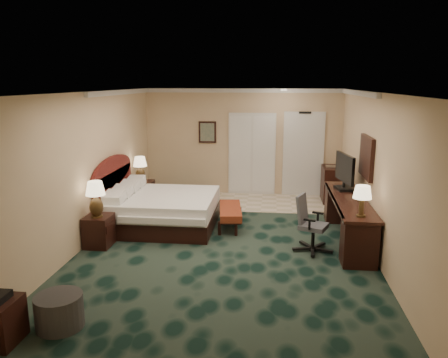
# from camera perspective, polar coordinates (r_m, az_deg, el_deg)

# --- Properties ---
(floor) EXTENTS (5.00, 7.50, 0.00)m
(floor) POSITION_cam_1_polar(r_m,az_deg,el_deg) (7.94, 0.37, -8.59)
(floor) COLOR black
(floor) RESTS_ON ground
(ceiling) EXTENTS (5.00, 7.50, 0.00)m
(ceiling) POSITION_cam_1_polar(r_m,az_deg,el_deg) (7.41, 0.39, 11.28)
(ceiling) COLOR silver
(ceiling) RESTS_ON wall_back
(wall_back) EXTENTS (5.00, 0.00, 2.70)m
(wall_back) POSITION_cam_1_polar(r_m,az_deg,el_deg) (11.24, 2.42, 4.84)
(wall_back) COLOR #CFAE87
(wall_back) RESTS_ON ground
(wall_front) EXTENTS (5.00, 0.00, 2.70)m
(wall_front) POSITION_cam_1_polar(r_m,az_deg,el_deg) (4.00, -5.43, -9.87)
(wall_front) COLOR #CFAE87
(wall_front) RESTS_ON ground
(wall_left) EXTENTS (0.00, 7.50, 2.70)m
(wall_left) POSITION_cam_1_polar(r_m,az_deg,el_deg) (8.21, -17.26, 1.35)
(wall_left) COLOR #CFAE87
(wall_left) RESTS_ON ground
(wall_right) EXTENTS (0.00, 7.50, 2.70)m
(wall_right) POSITION_cam_1_polar(r_m,az_deg,el_deg) (7.71, 19.18, 0.52)
(wall_right) COLOR #CFAE87
(wall_right) RESTS_ON ground
(crown_molding) EXTENTS (5.00, 7.50, 0.10)m
(crown_molding) POSITION_cam_1_polar(r_m,az_deg,el_deg) (7.41, 0.39, 10.89)
(crown_molding) COLOR silver
(crown_molding) RESTS_ON wall_back
(tile_patch) EXTENTS (3.20, 1.70, 0.01)m
(tile_patch) POSITION_cam_1_polar(r_m,az_deg,el_deg) (10.66, 6.86, -3.07)
(tile_patch) COLOR #C4B695
(tile_patch) RESTS_ON ground
(headboard) EXTENTS (0.12, 2.00, 1.40)m
(headboard) POSITION_cam_1_polar(r_m,az_deg,el_deg) (9.22, -14.20, -1.40)
(headboard) COLOR #490C09
(headboard) RESTS_ON ground
(entry_door) EXTENTS (1.02, 0.06, 2.18)m
(entry_door) POSITION_cam_1_polar(r_m,az_deg,el_deg) (11.26, 10.30, 3.11)
(entry_door) COLOR silver
(entry_door) RESTS_ON ground
(closet_doors) EXTENTS (1.20, 0.06, 2.10)m
(closet_doors) POSITION_cam_1_polar(r_m,az_deg,el_deg) (11.24, 3.67, 3.27)
(closet_doors) COLOR silver
(closet_doors) RESTS_ON ground
(wall_art) EXTENTS (0.45, 0.06, 0.55)m
(wall_art) POSITION_cam_1_polar(r_m,az_deg,el_deg) (11.27, -2.18, 6.14)
(wall_art) COLOR #4B6158
(wall_art) RESTS_ON wall_back
(wall_mirror) EXTENTS (0.05, 0.95, 0.75)m
(wall_mirror) POSITION_cam_1_polar(r_m,az_deg,el_deg) (8.24, 18.13, 2.75)
(wall_mirror) COLOR white
(wall_mirror) RESTS_ON wall_right
(bed) EXTENTS (2.05, 1.90, 0.65)m
(bed) POSITION_cam_1_polar(r_m,az_deg,el_deg) (8.91, -7.85, -4.11)
(bed) COLOR white
(bed) RESTS_ON ground
(nightstand_near) EXTENTS (0.44, 0.51, 0.56)m
(nightstand_near) POSITION_cam_1_polar(r_m,az_deg,el_deg) (8.12, -16.02, -6.53)
(nightstand_near) COLOR black
(nightstand_near) RESTS_ON ground
(nightstand_far) EXTENTS (0.46, 0.53, 0.58)m
(nightstand_far) POSITION_cam_1_polar(r_m,az_deg,el_deg) (10.49, -10.55, -1.85)
(nightstand_far) COLOR black
(nightstand_far) RESTS_ON ground
(lamp_near) EXTENTS (0.42, 0.42, 0.64)m
(lamp_near) POSITION_cam_1_polar(r_m,az_deg,el_deg) (7.90, -16.39, -2.56)
(lamp_near) COLOR #312313
(lamp_near) RESTS_ON nightstand_near
(lamp_far) EXTENTS (0.34, 0.34, 0.60)m
(lamp_far) POSITION_cam_1_polar(r_m,az_deg,el_deg) (10.32, -10.88, 1.25)
(lamp_far) COLOR #312313
(lamp_far) RESTS_ON nightstand_far
(bed_bench) EXTENTS (0.56, 1.25, 0.41)m
(bed_bench) POSITION_cam_1_polar(r_m,az_deg,el_deg) (8.82, 0.83, -5.00)
(bed_bench) COLOR maroon
(bed_bench) RESTS_ON ground
(ottoman) EXTENTS (0.57, 0.57, 0.40)m
(ottoman) POSITION_cam_1_polar(r_m,az_deg,el_deg) (5.77, -20.71, -15.85)
(ottoman) COLOR #2B2B2C
(ottoman) RESTS_ON ground
(desk) EXTENTS (0.59, 2.76, 0.80)m
(desk) POSITION_cam_1_polar(r_m,az_deg,el_deg) (8.37, 15.85, -5.09)
(desk) COLOR black
(desk) RESTS_ON ground
(tv) EXTENTS (0.25, 0.91, 0.71)m
(tv) POSITION_cam_1_polar(r_m,az_deg,el_deg) (8.82, 15.47, 0.88)
(tv) COLOR black
(tv) RESTS_ON desk
(desk_lamp) EXTENTS (0.31, 0.31, 0.51)m
(desk_lamp) POSITION_cam_1_polar(r_m,az_deg,el_deg) (7.15, 17.57, -2.76)
(desk_lamp) COLOR #312313
(desk_lamp) RESTS_ON desk
(desk_chair) EXTENTS (0.73, 0.71, 0.98)m
(desk_chair) POSITION_cam_1_polar(r_m,az_deg,el_deg) (7.67, 11.62, -5.76)
(desk_chair) COLOR #4D4D50
(desk_chair) RESTS_ON ground
(minibar) EXTENTS (0.45, 0.81, 0.85)m
(minibar) POSITION_cam_1_polar(r_m,az_deg,el_deg) (10.94, 13.87, -0.67)
(minibar) COLOR black
(minibar) RESTS_ON ground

